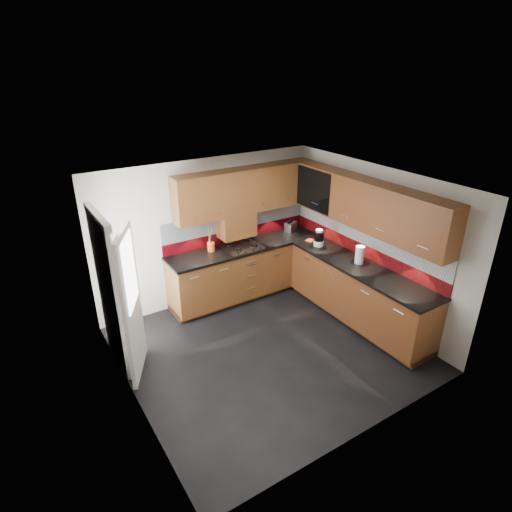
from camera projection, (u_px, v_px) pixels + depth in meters
room at (270, 254)px, 5.46m from camera, size 4.00×3.80×2.64m
base_cabinets at (298, 283)px, 6.98m from camera, size 2.70×3.20×0.95m
countertop at (299, 257)px, 6.76m from camera, size 2.72×3.22×0.04m
backsplash at (303, 232)px, 6.92m from camera, size 2.70×3.20×0.54m
upper_cabinets at (308, 198)px, 6.52m from camera, size 2.50×3.20×0.72m
extractor_hood at (237, 225)px, 7.03m from camera, size 0.60×0.33×0.40m
glass_cabinet at (320, 187)px, 6.96m from camera, size 0.32×0.80×0.66m
back_door at (119, 298)px, 5.37m from camera, size 0.42×1.19×2.04m
gas_hob at (242, 246)px, 7.04m from camera, size 0.60×0.53×0.05m
utensil_pot at (211, 246)px, 6.87m from camera, size 0.12×0.12×0.42m
toaster at (291, 226)px, 7.68m from camera, size 0.27×0.23×0.17m
food_processor at (319, 238)px, 7.05m from camera, size 0.17×0.17×0.28m
paper_towel at (360, 255)px, 6.44m from camera, size 0.17×0.17×0.28m
orange_cloth at (310, 240)px, 7.29m from camera, size 0.16×0.15×0.01m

